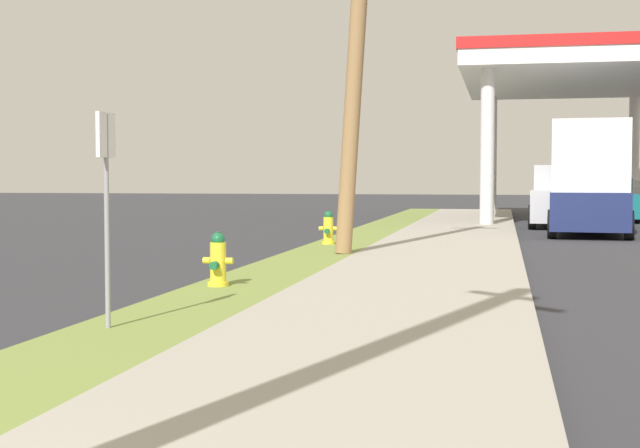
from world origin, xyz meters
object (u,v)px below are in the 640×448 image
street_sign_post (106,174)px  truck_navy_at_far_bay (590,181)px  utility_pole_midground (357,35)px  car_teal_by_near_pump (604,201)px  fire_hydrant_second (218,262)px  fire_hydrant_third (328,229)px  truck_silver_on_apron (565,198)px  truck_white_at_forecourt (621,193)px

street_sign_post → truck_navy_at_far_bay: bearing=71.1°
utility_pole_midground → car_teal_by_near_pump: 18.42m
fire_hydrant_second → utility_pole_midground: 6.80m
fire_hydrant_third → truck_navy_at_far_bay: truck_navy_at_far_bay is taller
utility_pole_midground → truck_silver_on_apron: utility_pole_midground is taller
fire_hydrant_second → truck_white_at_forecourt: bearing=73.1°
car_teal_by_near_pump → fire_hydrant_second: bearing=-108.3°
truck_navy_at_far_bay → street_sign_post: bearing=-108.9°
fire_hydrant_third → car_teal_by_near_pump: (7.40, 14.61, 0.28)m
utility_pole_midground → car_teal_by_near_pump: (6.39, 16.89, -3.61)m
truck_navy_at_far_bay → utility_pole_midground: bearing=-119.2°
car_teal_by_near_pump → fire_hydrant_third: bearing=-116.9°
truck_white_at_forecourt → truck_navy_at_far_bay: bearing=-100.4°
street_sign_post → car_teal_by_near_pump: (7.43, 25.82, -0.91)m
truck_navy_at_far_bay → fire_hydrant_second: bearing=-112.8°
truck_navy_at_far_bay → car_teal_by_near_pump: bearing=81.0°
fire_hydrant_second → fire_hydrant_third: 7.78m
fire_hydrant_third → truck_navy_at_far_bay: size_ratio=0.11×
truck_white_at_forecourt → fire_hydrant_second: bearing=-106.9°
truck_white_at_forecourt → truck_silver_on_apron: bearing=-105.9°
truck_white_at_forecourt → truck_navy_at_far_bay: 14.77m
fire_hydrant_third → utility_pole_midground: (1.00, -2.29, 3.89)m
truck_white_at_forecourt → truck_navy_at_far_bay: size_ratio=0.84×
car_teal_by_near_pump → truck_silver_on_apron: (-1.63, -3.95, 0.19)m
car_teal_by_near_pump → truck_white_at_forecourt: truck_white_at_forecourt is taller
fire_hydrant_third → street_sign_post: bearing=-90.2°
fire_hydrant_second → utility_pole_midground: utility_pole_midground is taller
car_teal_by_near_pump → truck_navy_at_far_bay: (-1.20, -7.61, 0.77)m
fire_hydrant_second → car_teal_by_near_pump: car_teal_by_near_pump is taller
fire_hydrant_third → car_teal_by_near_pump: size_ratio=0.16×
fire_hydrant_third → street_sign_post: (-0.03, -11.22, 1.19)m
street_sign_post → car_teal_by_near_pump: 26.89m
fire_hydrant_second → car_teal_by_near_pump: bearing=71.7°
fire_hydrant_third → truck_white_at_forecourt: bearing=67.6°
utility_pole_midground → truck_navy_at_far_bay: bearing=60.8°
truck_white_at_forecourt → truck_silver_on_apron: 11.29m
car_teal_by_near_pump → truck_white_at_forecourt: (1.46, 6.91, 0.19)m
street_sign_post → truck_navy_at_far_bay: truck_navy_at_far_bay is taller
truck_white_at_forecourt → truck_silver_on_apron: size_ratio=0.99×
fire_hydrant_third → truck_navy_at_far_bay: (6.20, 7.00, 1.04)m
street_sign_post → truck_white_at_forecourt: bearing=74.8°
fire_hydrant_third → truck_silver_on_apron: 12.12m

